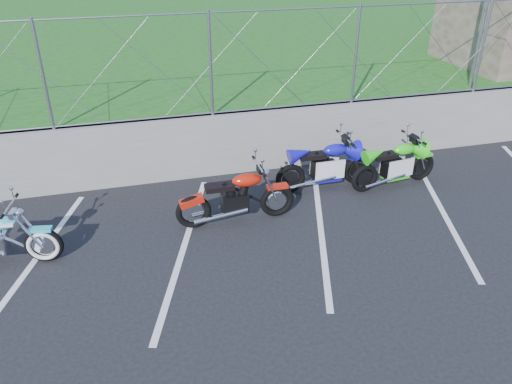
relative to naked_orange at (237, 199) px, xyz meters
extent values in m
plane|color=black|center=(-1.03, -1.51, -0.45)|extent=(90.00, 90.00, 0.00)
cube|color=slate|center=(-1.03, 1.99, 0.20)|extent=(30.00, 0.22, 1.30)
cube|color=#1A5015|center=(-1.03, 11.99, 0.20)|extent=(30.00, 20.00, 1.30)
cylinder|color=gray|center=(-1.03, 1.99, 2.80)|extent=(28.00, 0.03, 0.03)
cylinder|color=gray|center=(-1.03, 1.99, 0.90)|extent=(28.00, 0.03, 0.03)
cylinder|color=gray|center=(6.17, 2.39, 2.35)|extent=(0.08, 0.08, 3.00)
cube|color=silver|center=(-3.43, -0.51, -0.45)|extent=(1.49, 4.31, 0.01)
cube|color=silver|center=(-1.03, -0.51, -0.45)|extent=(1.49, 4.31, 0.01)
cube|color=silver|center=(1.37, -0.51, -0.45)|extent=(1.49, 4.31, 0.01)
cube|color=silver|center=(3.77, -0.51, -0.45)|extent=(1.49, 4.31, 0.01)
torus|color=black|center=(-3.17, -0.37, -0.15)|extent=(0.61, 0.20, 0.60)
ellipsoid|color=#31BAC6|center=(-3.72, -0.27, 0.28)|extent=(0.51, 0.30, 0.21)
cube|color=#31BAC6|center=(-3.17, -0.37, 0.13)|extent=(0.36, 0.19, 0.05)
cylinder|color=silver|center=(-3.52, -0.31, 0.57)|extent=(0.14, 0.65, 0.03)
torus|color=black|center=(-0.78, 0.00, -0.14)|extent=(0.62, 0.11, 0.62)
torus|color=black|center=(0.72, 0.00, -0.14)|extent=(0.62, 0.11, 0.62)
cube|color=black|center=(-0.05, 0.00, -0.05)|extent=(0.46, 0.28, 0.34)
ellipsoid|color=#BA1C0A|center=(0.17, 0.00, 0.35)|extent=(0.53, 0.25, 0.23)
cube|color=black|center=(-0.31, 0.00, 0.28)|extent=(0.50, 0.24, 0.09)
cube|color=#BA1C0A|center=(0.72, 0.00, 0.15)|extent=(0.38, 0.15, 0.06)
cylinder|color=silver|center=(0.38, 0.00, 0.59)|extent=(0.03, 0.72, 0.03)
torus|color=black|center=(2.65, 0.44, -0.16)|extent=(0.59, 0.18, 0.58)
torus|color=black|center=(4.00, 0.61, -0.16)|extent=(0.59, 0.18, 0.58)
cube|color=black|center=(3.31, 0.52, -0.07)|extent=(0.47, 0.32, 0.33)
ellipsoid|color=#30E81D|center=(3.52, 0.55, 0.32)|extent=(0.53, 0.30, 0.22)
cube|color=black|center=(3.06, 0.49, 0.25)|extent=(0.51, 0.29, 0.09)
cube|color=#30E81D|center=(4.00, 0.61, 0.11)|extent=(0.38, 0.19, 0.06)
cylinder|color=silver|center=(3.68, 0.57, 0.54)|extent=(0.11, 0.69, 0.03)
torus|color=black|center=(1.24, 0.79, -0.15)|extent=(0.60, 0.12, 0.60)
torus|color=black|center=(2.66, 0.80, -0.15)|extent=(0.60, 0.12, 0.60)
cube|color=black|center=(1.93, 0.79, -0.05)|extent=(0.47, 0.29, 0.34)
ellipsoid|color=#1512AB|center=(2.15, 0.79, 0.35)|extent=(0.53, 0.25, 0.23)
cube|color=black|center=(1.67, 0.79, 0.28)|extent=(0.51, 0.25, 0.09)
cube|color=#1512AB|center=(2.66, 0.80, 0.13)|extent=(0.38, 0.15, 0.06)
cylinder|color=silver|center=(2.33, 0.80, 0.59)|extent=(0.04, 0.72, 0.03)
camera|label=1|loc=(-1.64, -7.39, 4.26)|focal=35.00mm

